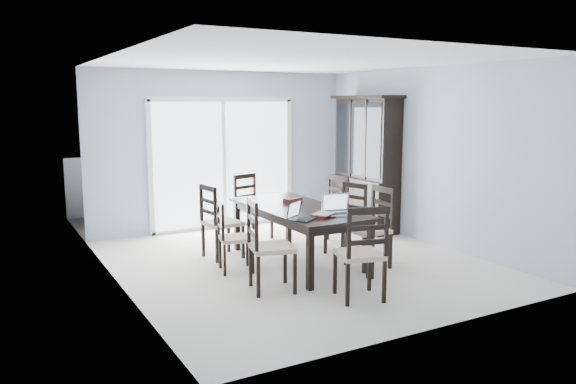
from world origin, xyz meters
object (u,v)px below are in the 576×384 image
cell_phone (331,217)px  hot_tub (176,190)px  chair_right_near (375,218)px  chair_end_far (250,199)px  chair_right_far (332,202)px  game_box (293,200)px  chair_left_mid (229,229)px  chair_left_far (216,214)px  china_hutch (366,165)px  chair_end_near (363,243)px  laptop_silver (340,210)px  laptop_dark (304,215)px  chair_right_mid (349,211)px  dining_table (298,213)px  chair_left_near (263,235)px

cell_phone → hot_tub: 4.45m
chair_right_near → chair_end_far: bearing=19.8°
chair_right_far → game_box: size_ratio=4.68×
chair_left_mid → chair_right_far: chair_right_far is taller
chair_left_mid → chair_left_far: size_ratio=0.88×
chair_left_far → china_hutch: bearing=94.0°
game_box → china_hutch: bearing=26.1°
chair_right_far → chair_end_near: size_ratio=0.98×
chair_right_far → laptop_silver: bearing=141.1°
chair_right_near → laptop_dark: (-1.15, -0.15, 0.17)m
laptop_silver → hot_tub: size_ratio=0.18×
chair_left_mid → chair_left_far: bearing=-174.1°
chair_left_far → chair_right_mid: size_ratio=1.04×
dining_table → cell_phone: cell_phone is taller
laptop_dark → china_hutch: bearing=6.0°
china_hutch → game_box: 2.17m
chair_right_near → laptop_silver: 0.65m
chair_right_mid → china_hutch: bearing=-61.2°
chair_right_mid → chair_end_far: 1.69m
chair_left_near → hot_tub: 4.43m
china_hutch → chair_left_mid: size_ratio=2.14×
chair_right_far → china_hutch: bearing=-69.9°
chair_right_far → hot_tub: 3.29m
chair_left_near → laptop_silver: bearing=107.8°
chair_left_far → hot_tub: 2.93m
dining_table → chair_right_far: (0.98, 0.67, -0.05)m
chair_right_far → chair_right_near: bearing=163.3°
chair_left_far → chair_right_near: bearing=45.2°
laptop_dark → laptop_silver: (0.53, 0.04, 0.01)m
cell_phone → chair_left_mid: bearing=160.0°
chair_right_far → chair_end_near: 2.51m
chair_right_far → chair_end_far: chair_right_far is taller
dining_table → chair_right_mid: bearing=8.0°
chair_left_far → chair_right_mid: (1.75, -0.60, -0.02)m
dining_table → chair_right_near: chair_right_near is taller
dining_table → game_box: size_ratio=8.76×
game_box → chair_right_mid: bearing=-12.3°
chair_left_near → cell_phone: chair_left_near is taller
laptop_dark → hot_tub: size_ratio=0.17×
chair_left_near → chair_end_far: (0.95, 2.36, -0.03)m
china_hutch → chair_end_near: size_ratio=1.84×
chair_right_near → chair_right_mid: chair_right_near is taller
china_hutch → laptop_silver: (-1.84, -1.94, -0.26)m
chair_left_mid → chair_end_far: chair_end_far is taller
dining_table → chair_right_near: size_ratio=1.86×
cell_phone → chair_right_mid: bearing=68.8°
chair_left_mid → laptop_dark: (0.59, -0.83, 0.26)m
chair_right_mid → laptop_dark: 1.53m
chair_left_far → laptop_dark: (0.50, -1.46, 0.18)m
chair_right_mid → chair_right_near: bearing=155.3°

